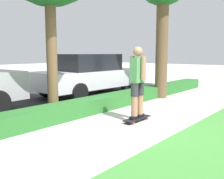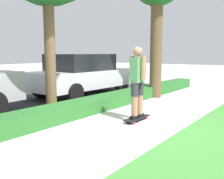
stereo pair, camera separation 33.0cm
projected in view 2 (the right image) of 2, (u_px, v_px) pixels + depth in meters
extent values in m
plane|color=beige|center=(128.00, 127.00, 5.58)|extent=(60.00, 60.00, 0.00)
cube|color=#2D2D30|center=(13.00, 104.00, 8.03)|extent=(14.62, 5.00, 0.01)
cube|color=#2D702D|center=(74.00, 109.00, 6.49)|extent=(14.62, 0.60, 0.38)
cube|color=black|center=(137.00, 118.00, 6.09)|extent=(0.84, 0.24, 0.02)
cylinder|color=red|center=(146.00, 118.00, 6.27)|extent=(0.06, 0.04, 0.06)
cylinder|color=red|center=(140.00, 117.00, 6.37)|extent=(0.06, 0.04, 0.06)
cylinder|color=red|center=(134.00, 123.00, 5.81)|extent=(0.06, 0.04, 0.06)
cylinder|color=red|center=(127.00, 122.00, 5.92)|extent=(0.06, 0.04, 0.06)
cube|color=black|center=(134.00, 117.00, 5.99)|extent=(0.26, 0.09, 0.07)
cylinder|color=#A37556|center=(135.00, 99.00, 5.93)|extent=(0.15, 0.15, 0.75)
cylinder|color=#2D2D33|center=(135.00, 89.00, 5.90)|extent=(0.17, 0.17, 0.30)
cube|color=black|center=(139.00, 115.00, 6.17)|extent=(0.26, 0.09, 0.07)
cylinder|color=#A37556|center=(140.00, 98.00, 6.12)|extent=(0.15, 0.15, 0.75)
cylinder|color=#2D2D33|center=(140.00, 88.00, 6.09)|extent=(0.17, 0.17, 0.30)
cube|color=#519356|center=(138.00, 70.00, 5.93)|extent=(0.36, 0.20, 0.56)
cylinder|color=#A37556|center=(143.00, 68.00, 5.84)|extent=(0.12, 0.12, 0.52)
cylinder|color=#A37556|center=(132.00, 67.00, 6.01)|extent=(0.12, 0.12, 0.52)
sphere|color=#A37556|center=(138.00, 52.00, 5.88)|extent=(0.21, 0.21, 0.21)
cylinder|color=brown|center=(50.00, 51.00, 6.24)|extent=(0.26, 0.26, 3.24)
cylinder|color=brown|center=(156.00, 47.00, 9.14)|extent=(0.42, 0.42, 3.58)
cube|color=silver|center=(83.00, 78.00, 9.79)|extent=(4.31, 1.98, 0.62)
cube|color=black|center=(81.00, 62.00, 9.60)|extent=(2.26, 1.69, 0.60)
cylinder|color=black|center=(122.00, 85.00, 10.39)|extent=(0.62, 0.22, 0.62)
cylinder|color=black|center=(89.00, 82.00, 11.37)|extent=(0.62, 0.22, 0.62)
cylinder|color=black|center=(75.00, 93.00, 8.28)|extent=(0.62, 0.22, 0.62)
cylinder|color=black|center=(40.00, 89.00, 9.27)|extent=(0.62, 0.22, 0.62)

